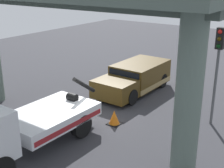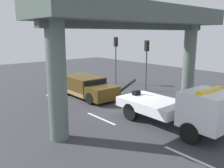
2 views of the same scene
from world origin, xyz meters
The scene contains 10 objects.
ground_plane centered at (0.00, 0.00, -0.05)m, with size 60.00×40.00×0.10m, color #38383D.
lane_stripe_west centered at (-6.00, -2.22, 0.00)m, with size 2.60×0.16×0.01m, color silver.
lane_stripe_mid centered at (0.00, -2.22, 0.00)m, with size 2.60×0.16×0.01m, color silver.
lane_stripe_east centered at (6.00, -2.22, 0.00)m, with size 2.60×0.16×0.01m, color silver.
tow_truck_white centered at (4.01, -0.01, 1.20)m, with size 7.27×2.49×2.46m.
towed_van_green centered at (-4.66, 0.00, 0.78)m, with size 5.22×2.27×1.58m.
overpass_structure centered at (0.90, 0.00, 5.47)m, with size 3.60×12.77×6.49m.
traffic_light_near centered at (-6.98, 5.06, 3.34)m, with size 0.39×0.32×4.60m.
traffic_light_far centered at (-2.98, 5.06, 3.18)m, with size 0.39×0.32×4.36m.
traffic_cone_orange centered at (-0.40, 1.51, 0.31)m, with size 0.56×0.56×0.66m.
Camera 2 is at (10.62, -10.32, 4.93)m, focal length 38.13 mm.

